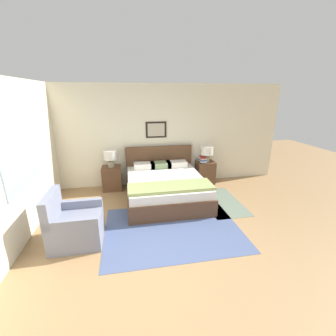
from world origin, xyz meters
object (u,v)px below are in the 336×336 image
at_px(bed, 165,187).
at_px(table_lamp_by_door, 207,151).
at_px(armchair, 74,225).
at_px(nightstand_near_window, 112,178).
at_px(nightstand_by_door, 205,172).
at_px(table_lamp_near_window, 111,156).

distance_m(bed, table_lamp_by_door, 1.59).
bearing_deg(armchair, bed, 126.77).
bearing_deg(nightstand_near_window, nightstand_by_door, 0.00).
bearing_deg(table_lamp_near_window, nightstand_by_door, 0.43).
xyz_separation_m(nightstand_near_window, table_lamp_by_door, (2.50, -0.02, 0.59)).
xyz_separation_m(armchair, table_lamp_near_window, (0.51, 2.08, 0.59)).
relative_size(armchair, table_lamp_by_door, 2.07).
height_order(table_lamp_near_window, table_lamp_by_door, same).
distance_m(armchair, table_lamp_near_window, 2.22).
height_order(nightstand_by_door, table_lamp_near_window, table_lamp_near_window).
distance_m(nightstand_near_window, table_lamp_by_door, 2.57).
height_order(armchair, table_lamp_by_door, table_lamp_by_door).
bearing_deg(nightstand_by_door, table_lamp_near_window, -179.57).
xyz_separation_m(armchair, nightstand_near_window, (0.50, 2.10, 0.00)).
height_order(nightstand_near_window, table_lamp_near_window, table_lamp_near_window).
distance_m(bed, nightstand_near_window, 1.47).
height_order(bed, armchair, bed).
xyz_separation_m(nightstand_by_door, table_lamp_near_window, (-2.48, -0.02, 0.59)).
height_order(bed, table_lamp_by_door, bed).
bearing_deg(armchair, table_lamp_near_window, 165.93).
distance_m(nightstand_near_window, nightstand_by_door, 2.49).
bearing_deg(table_lamp_near_window, table_lamp_by_door, 0.00).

